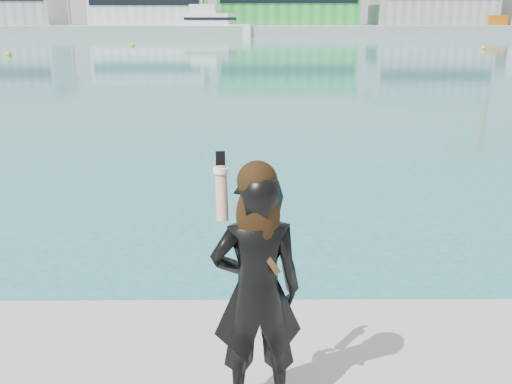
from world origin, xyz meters
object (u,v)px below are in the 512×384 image
motor_yacht (212,24)px  buoy_near (484,49)px  buoy_far (133,46)px  woman (257,285)px  buoy_extra (9,56)px

motor_yacht → buoy_near: motor_yacht is taller
buoy_near → motor_yacht: bearing=123.7°
motor_yacht → buoy_far: motor_yacht is taller
buoy_far → woman: bearing=-78.0°
buoy_far → buoy_near: bearing=-9.9°
woman → buoy_extra: bearing=-72.2°
buoy_extra → buoy_near: bearing=12.5°
buoy_far → buoy_extra: same height
motor_yacht → buoy_near: (34.48, -51.76, -2.24)m
woman → buoy_far: bearing=-84.0°
motor_yacht → woman: (7.87, -115.36, -0.53)m
motor_yacht → woman: size_ratio=9.85×
motor_yacht → buoy_near: 62.24m
motor_yacht → woman: motor_yacht is taller
buoy_far → woman: size_ratio=0.28×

